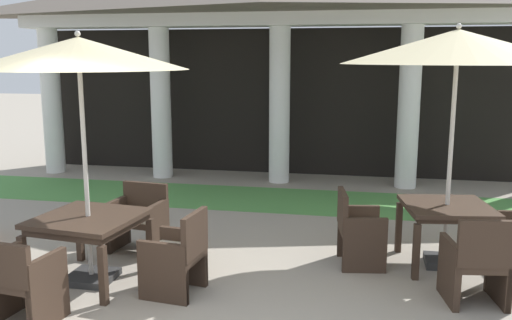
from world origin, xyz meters
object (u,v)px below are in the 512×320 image
patio_chair_mid_left_east (177,257)px  patio_umbrella_near_foreground (457,48)px  patio_chair_mid_left_south (22,282)px  patio_chair_mid_left_north (139,219)px  patio_chair_near_foreground_west (358,231)px  patio_umbrella_mid_left (79,56)px  patio_table_mid_left (89,224)px  patio_table_near_foreground (447,213)px  patio_chair_near_foreground_south (476,264)px

patio_chair_mid_left_east → patio_umbrella_near_foreground: bearing=-57.4°
patio_chair_mid_left_south → patio_chair_mid_left_east: 1.46m
patio_chair_mid_left_south → patio_chair_mid_left_north: 2.06m
patio_chair_near_foreground_west → patio_umbrella_mid_left: patio_umbrella_mid_left is taller
patio_chair_near_foreground_west → patio_table_mid_left: patio_chair_near_foreground_west is taller
patio_umbrella_near_foreground → patio_table_mid_left: 4.42m
patio_table_mid_left → patio_chair_mid_left_south: bearing=-97.0°
patio_chair_mid_left_south → patio_table_mid_left: bearing=90.0°
patio_chair_mid_left_east → patio_table_near_foreground: bearing=-57.4°
patio_chair_near_foreground_south → patio_chair_mid_left_east: patio_chair_near_foreground_south is taller
patio_chair_near_foreground_south → patio_chair_mid_left_east: 2.97m
patio_chair_near_foreground_south → patio_chair_mid_left_north: 3.94m
patio_chair_near_foreground_south → patio_table_mid_left: size_ratio=0.80×
patio_chair_mid_left_north → patio_umbrella_near_foreground: bearing=-170.1°
patio_umbrella_near_foreground → patio_chair_mid_left_east: (-2.79, -1.34, -2.09)m
patio_chair_near_foreground_west → patio_chair_mid_left_south: 3.61m
patio_chair_near_foreground_south → patio_umbrella_mid_left: (-3.98, -0.22, 1.99)m
patio_table_mid_left → patio_umbrella_near_foreground: bearing=17.5°
patio_chair_near_foreground_south → patio_umbrella_mid_left: size_ratio=0.34×
patio_chair_mid_left_south → patio_umbrella_near_foreground: bearing=36.5°
patio_umbrella_mid_left → patio_chair_mid_left_south: patio_umbrella_mid_left is taller
patio_chair_near_foreground_west → patio_umbrella_mid_left: size_ratio=0.33×
patio_umbrella_mid_left → patio_chair_mid_left_north: bearing=83.0°
patio_table_mid_left → patio_chair_mid_left_east: size_ratio=1.30×
patio_table_near_foreground → patio_chair_near_foreground_south: size_ratio=1.18×
patio_table_near_foreground → patio_chair_mid_left_north: patio_chair_mid_left_north is taller
patio_umbrella_near_foreground → patio_chair_mid_left_east: 3.74m
patio_umbrella_near_foreground → patio_chair_mid_left_south: patio_umbrella_near_foreground is taller
patio_chair_mid_left_north → patio_umbrella_mid_left: bearing=90.0°
patio_chair_near_foreground_south → patio_chair_near_foreground_west: bearing=134.9°
patio_table_near_foreground → patio_umbrella_mid_left: (-3.82, -1.21, 1.76)m
patio_chair_near_foreground_west → patio_chair_mid_left_east: patio_chair_mid_left_east is taller
patio_umbrella_mid_left → patio_chair_mid_left_east: size_ratio=3.03×
patio_chair_near_foreground_west → patio_table_mid_left: 3.03m
patio_chair_near_foreground_west → patio_table_near_foreground: bearing=90.0°
patio_chair_mid_left_east → patio_chair_near_foreground_west: bearing=-49.8°
patio_chair_near_foreground_south → patio_chair_mid_left_north: size_ratio=1.10×
patio_umbrella_near_foreground → patio_umbrella_mid_left: 4.01m
patio_chair_near_foreground_south → patio_table_mid_left: patio_chair_near_foreground_south is taller
patio_table_near_foreground → patio_chair_mid_left_north: (-3.70, -0.18, -0.24)m
patio_chair_near_foreground_west → patio_chair_mid_left_south: bearing=-63.9°
patio_table_mid_left → patio_chair_mid_left_east: (1.03, -0.13, -0.24)m
patio_umbrella_near_foreground → patio_chair_near_foreground_south: bearing=-81.1°
patio_chair_mid_left_south → patio_chair_mid_left_east: size_ratio=0.95×
patio_umbrella_mid_left → patio_chair_mid_left_north: 2.25m
patio_chair_mid_left_north → patio_chair_near_foreground_west: bearing=-172.4°
patio_table_near_foreground → patio_umbrella_near_foreground: 1.85m
patio_umbrella_mid_left → patio_chair_mid_left_north: (0.13, 1.03, -2.00)m
patio_chair_mid_left_south → patio_chair_mid_left_east: patio_chair_mid_left_east is taller
patio_chair_mid_left_east → patio_chair_near_foreground_south: bearing=-76.3°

